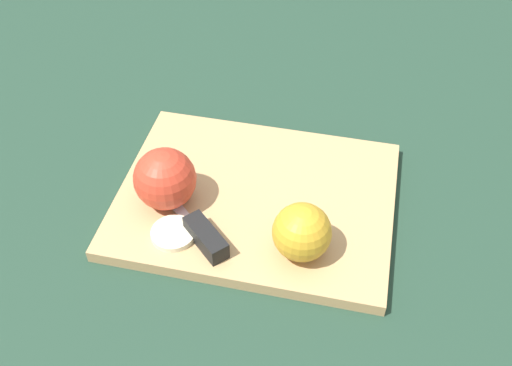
% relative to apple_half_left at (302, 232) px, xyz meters
% --- Properties ---
extents(ground_plane, '(4.00, 4.00, 0.00)m').
position_rel_apple_half_left_xyz_m(ground_plane, '(0.08, -0.06, -0.05)').
color(ground_plane, '#1E3828').
extents(cutting_board, '(0.38, 0.32, 0.02)m').
position_rel_apple_half_left_xyz_m(cutting_board, '(0.08, -0.06, -0.04)').
color(cutting_board, tan).
rests_on(cutting_board, ground_plane).
extents(apple_half_left, '(0.07, 0.07, 0.07)m').
position_rel_apple_half_left_xyz_m(apple_half_left, '(0.00, 0.00, 0.00)').
color(apple_half_left, gold).
rests_on(apple_half_left, cutting_board).
extents(apple_half_right, '(0.08, 0.08, 0.08)m').
position_rel_apple_half_left_xyz_m(apple_half_right, '(0.18, -0.01, 0.00)').
color(apple_half_right, red).
rests_on(apple_half_right, cutting_board).
extents(knife, '(0.14, 0.10, 0.02)m').
position_rel_apple_half_left_xyz_m(knife, '(0.11, 0.03, -0.02)').
color(knife, silver).
rests_on(knife, cutting_board).
extents(apple_slice, '(0.05, 0.05, 0.01)m').
position_rel_apple_half_left_xyz_m(apple_slice, '(0.14, 0.04, -0.03)').
color(apple_slice, beige).
rests_on(apple_slice, cutting_board).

